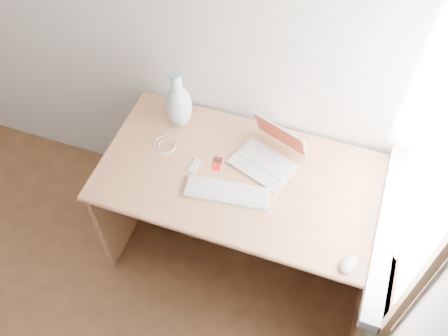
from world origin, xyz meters
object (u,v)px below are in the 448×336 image
(laptop, at_px, (265,153))
(external_keyboard, at_px, (227,192))
(desk, at_px, (253,190))
(vase, at_px, (178,105))

(laptop, bearing_deg, external_keyboard, -93.14)
(desk, bearing_deg, laptop, 50.68)
(desk, relative_size, external_keyboard, 3.56)
(laptop, relative_size, external_keyboard, 0.84)
(laptop, height_order, external_keyboard, laptop)
(laptop, distance_m, vase, 0.49)
(desk, height_order, vase, vase)
(desk, relative_size, laptop, 4.22)
(vase, bearing_deg, desk, -16.03)
(desk, xyz_separation_m, laptop, (0.04, 0.05, 0.27))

